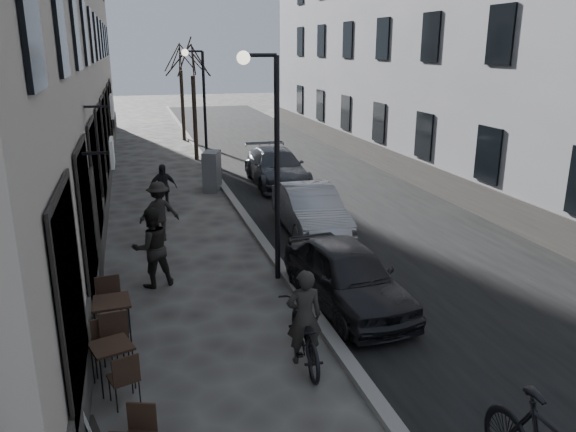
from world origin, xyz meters
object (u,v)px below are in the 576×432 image
bicycle (304,334)px  pedestrian_near (152,247)px  streetlamp_near (269,144)px  utility_cabinet (212,171)px  tree_near (192,58)px  pedestrian_mid (159,211)px  sign_board (79,406)px  pedestrian_far (163,188)px  streetlamp_far (200,98)px  car_near (347,275)px  tree_far (180,56)px  car_far (276,167)px  car_mid (310,210)px  bistro_set_b (113,361)px  bistro_set_c (112,317)px

bicycle → pedestrian_near: size_ratio=1.07×
streetlamp_near → utility_cabinet: bearing=90.5°
pedestrian_near → tree_near: bearing=-114.8°
utility_cabinet → pedestrian_mid: 5.75m
streetlamp_near → sign_board: size_ratio=4.58×
streetlamp_near → pedestrian_far: (-2.01, 6.44, -2.38)m
streetlamp_far → bicycle: streetlamp_far is taller
pedestrian_near → pedestrian_mid: size_ratio=1.09×
bicycle → car_near: (1.48, 1.82, 0.16)m
pedestrian_near → pedestrian_far: size_ratio=1.17×
tree_far → sign_board: 26.24m
streetlamp_near → tree_far: tree_far is taller
car_far → tree_far: bearing=102.6°
pedestrian_near → pedestrian_mid: (0.32, 3.14, -0.08)m
streetlamp_near → tree_near: tree_near is taller
sign_board → car_near: size_ratio=0.28×
sign_board → utility_cabinet: size_ratio=0.76×
tree_near → pedestrian_near: bearing=-100.4°
car_mid → car_near: bearing=-96.3°
bistro_set_b → pedestrian_far: 10.07m
utility_cabinet → pedestrian_mid: size_ratio=0.88×
bistro_set_c → utility_cabinet: utility_cabinet is taller
streetlamp_near → tree_far: size_ratio=0.89×
utility_cabinet → bistro_set_b: bearing=-85.2°
streetlamp_near → pedestrian_mid: 4.77m
tree_near → pedestrian_mid: bearing=-101.6°
streetlamp_far → car_mid: streetlamp_far is taller
streetlamp_near → car_mid: (1.91, 2.97, -2.48)m
tree_near → tree_far: same height
tree_near → car_far: bearing=-68.2°
streetlamp_near → car_far: streetlamp_near is taller
utility_cabinet → pedestrian_far: (-1.94, -2.33, 0.05)m
streetlamp_far → bistro_set_b: size_ratio=3.36×
streetlamp_near → bicycle: bearing=-94.9°
bistro_set_b → car_mid: size_ratio=0.36×
streetlamp_far → tree_near: size_ratio=0.89×
bistro_set_c → car_far: size_ratio=0.36×
streetlamp_near → car_near: 3.28m
bicycle → pedestrian_near: (-2.30, 3.96, 0.40)m
pedestrian_near → bistro_set_c: bearing=56.5°
streetlamp_near → car_far: size_ratio=1.07×
pedestrian_near → car_near: (3.79, -2.13, -0.24)m
bistro_set_c → pedestrian_near: bearing=66.1°
car_near → car_far: 10.89m
tree_far → bistro_set_c: size_ratio=3.35×
pedestrian_far → pedestrian_mid: bearing=-104.4°
streetlamp_far → utility_cabinet: (-0.07, -3.23, -2.43)m
bicycle → bistro_set_b: bearing=2.4°
tree_near → pedestrian_mid: tree_near is taller
tree_near → sign_board: 20.42m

